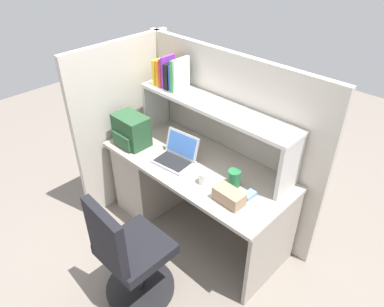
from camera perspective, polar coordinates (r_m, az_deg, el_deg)
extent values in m
plane|color=slate|center=(3.36, 0.61, -11.73)|extent=(8.00, 8.00, 0.00)
cube|color=#AAA093|center=(2.89, 0.69, -1.82)|extent=(1.60, 0.70, 0.03)
cube|color=#9D9388|center=(3.43, -6.02, -2.97)|extent=(0.40, 0.64, 0.70)
cube|color=#9D9388|center=(2.80, 12.68, -14.47)|extent=(0.03, 0.64, 0.70)
cube|color=#BCB5A8|center=(3.09, 5.56, 2.06)|extent=(1.84, 0.05, 1.55)
cube|color=#BCB5A8|center=(3.38, -10.43, 4.60)|extent=(0.05, 1.06, 1.55)
cube|color=beige|center=(3.33, -5.71, 7.76)|extent=(0.03, 0.28, 0.42)
cube|color=beige|center=(2.57, 15.28, -2.21)|extent=(0.03, 0.28, 0.42)
cube|color=silver|center=(2.78, 3.62, 7.46)|extent=(1.44, 0.28, 0.03)
cube|color=yellow|center=(3.12, -5.00, 12.98)|extent=(0.02, 0.18, 0.22)
cube|color=orange|center=(3.11, -4.41, 12.91)|extent=(0.04, 0.18, 0.22)
cube|color=red|center=(3.08, -3.98, 12.91)|extent=(0.02, 0.17, 0.24)
cube|color=purple|center=(3.05, -3.83, 12.92)|extent=(0.02, 0.14, 0.26)
cube|color=black|center=(3.03, -3.09, 12.35)|extent=(0.04, 0.17, 0.22)
cube|color=blue|center=(3.00, -2.62, 12.09)|extent=(0.02, 0.14, 0.21)
cube|color=green|center=(2.96, -2.26, 12.35)|extent=(0.03, 0.14, 0.26)
cube|color=white|center=(2.94, -1.72, 12.36)|extent=(0.02, 0.17, 0.28)
cube|color=#B7BABF|center=(2.88, -3.00, -1.34)|extent=(0.33, 0.25, 0.02)
cube|color=black|center=(2.87, -3.14, -1.25)|extent=(0.29, 0.20, 0.00)
cube|color=#B7BABF|center=(2.89, -1.57, 1.49)|extent=(0.32, 0.11, 0.19)
cube|color=#3F72CC|center=(2.89, -1.66, 1.43)|extent=(0.28, 0.08, 0.16)
cube|color=#264C2D|center=(3.10, -9.59, 3.70)|extent=(0.30, 0.20, 0.27)
cube|color=#2B5734|center=(3.08, -11.02, 2.00)|extent=(0.22, 0.04, 0.12)
cube|color=#7299C6|center=(2.58, 9.06, -6.53)|extent=(0.07, 0.11, 0.03)
cylinder|color=white|center=(2.66, 1.89, -3.90)|extent=(0.08, 0.08, 0.09)
cube|color=#9E7F60|center=(2.50, 5.88, -6.77)|extent=(0.22, 0.13, 0.10)
cylinder|color=#26723F|center=(2.64, 6.68, -3.89)|extent=(0.10, 0.10, 0.13)
cylinder|color=black|center=(2.96, -8.17, -20.25)|extent=(0.52, 0.52, 0.04)
cylinder|color=#262628|center=(2.78, -8.56, -17.54)|extent=(0.05, 0.05, 0.41)
cube|color=black|center=(2.63, -8.95, -14.76)|extent=(0.44, 0.44, 0.08)
cube|color=black|center=(2.38, -13.57, -12.88)|extent=(0.40, 0.09, 0.44)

